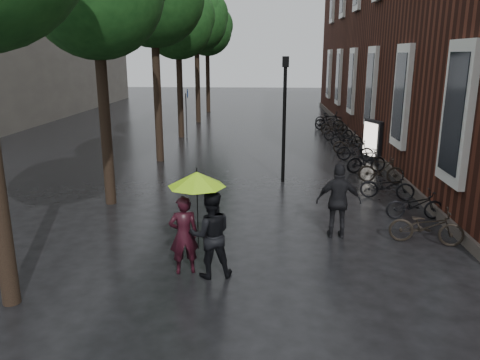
# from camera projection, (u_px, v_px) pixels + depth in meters

# --- Properties ---
(ground) EXTENTS (120.00, 120.00, 0.00)m
(ground) POSITION_uv_depth(u_px,v_px,m) (223.00, 342.00, 7.45)
(ground) COLOR black
(brick_building) EXTENTS (10.20, 33.20, 12.00)m
(brick_building) POSITION_uv_depth(u_px,v_px,m) (458.00, 23.00, 24.10)
(brick_building) COLOR #38160F
(brick_building) RESTS_ON ground
(street_trees) EXTENTS (4.33, 34.03, 8.91)m
(street_trees) POSITION_uv_depth(u_px,v_px,m) (166.00, 12.00, 21.37)
(street_trees) COLOR black
(street_trees) RESTS_ON ground
(person_burgundy) EXTENTS (0.70, 0.56, 1.68)m
(person_burgundy) POSITION_uv_depth(u_px,v_px,m) (184.00, 235.00, 9.63)
(person_burgundy) COLOR black
(person_burgundy) RESTS_ON ground
(person_black) EXTENTS (1.01, 0.86, 1.81)m
(person_black) POSITION_uv_depth(u_px,v_px,m) (211.00, 235.00, 9.47)
(person_black) COLOR black
(person_black) RESTS_ON ground
(lime_umbrella) EXTENTS (1.16, 1.16, 1.71)m
(lime_umbrella) POSITION_uv_depth(u_px,v_px,m) (197.00, 179.00, 9.19)
(lime_umbrella) COLOR black
(lime_umbrella) RESTS_ON ground
(pedestrian_walking) EXTENTS (1.11, 0.48, 1.87)m
(pedestrian_walking) POSITION_uv_depth(u_px,v_px,m) (339.00, 201.00, 11.51)
(pedestrian_walking) COLOR black
(pedestrian_walking) RESTS_ON ground
(parked_bicycles) EXTENTS (2.04, 20.37, 1.05)m
(parked_bicycles) POSITION_uv_depth(u_px,v_px,m) (354.00, 147.00, 20.84)
(parked_bicycles) COLOR black
(parked_bicycles) RESTS_ON ground
(ad_lightbox) EXTENTS (0.27, 1.15, 1.74)m
(ad_lightbox) POSITION_uv_depth(u_px,v_px,m) (373.00, 141.00, 20.00)
(ad_lightbox) COLOR black
(ad_lightbox) RESTS_ON ground
(lamp_post) EXTENTS (0.23, 0.23, 4.38)m
(lamp_post) POSITION_uv_depth(u_px,v_px,m) (284.00, 107.00, 16.21)
(lamp_post) COLOR black
(lamp_post) RESTS_ON ground
(cycle_sign) EXTENTS (0.14, 0.49, 2.67)m
(cycle_sign) POSITION_uv_depth(u_px,v_px,m) (187.00, 106.00, 25.26)
(cycle_sign) COLOR #262628
(cycle_sign) RESTS_ON ground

